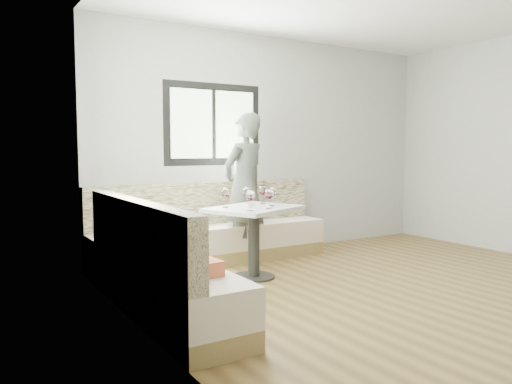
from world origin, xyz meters
The scene contains 11 objects.
room centered at (-0.08, 0.08, 1.41)m, with size 5.01×5.01×2.81m.
banquette centered at (-1.59, 1.63, 0.33)m, with size 2.90×2.80×0.95m.
table centered at (-0.99, 1.41, 0.56)m, with size 1.11×1.00×0.75m.
person centered at (-0.70, 2.10, 0.89)m, with size 0.65×0.43×1.78m, color #4D534B.
olive_ramekin centered at (-1.05, 1.41, 0.77)m, with size 0.11×0.11×0.04m.
wine_glass_a centered at (-1.20, 1.14, 0.89)m, with size 0.09×0.09×0.21m.
wine_glass_b centered at (-0.94, 1.19, 0.89)m, with size 0.09×0.09×0.21m.
wine_glass_c centered at (-0.78, 1.38, 0.89)m, with size 0.09×0.09×0.21m.
wine_glass_d centered at (-1.03, 1.50, 0.89)m, with size 0.09×0.09×0.21m.
wine_glass_e centered at (-0.75, 1.60, 0.89)m, with size 0.09×0.09×0.21m.
wine_glass_f centered at (-1.26, 1.52, 0.89)m, with size 0.09×0.09×0.21m.
Camera 1 is at (-3.69, -2.98, 1.35)m, focal length 35.00 mm.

